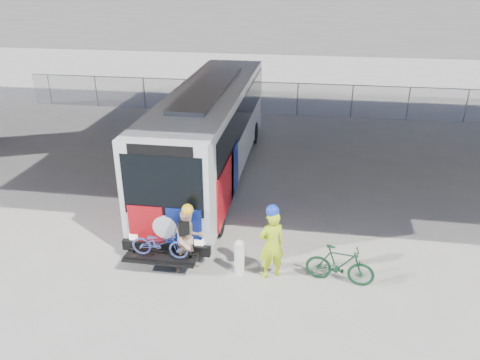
% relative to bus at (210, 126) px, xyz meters
% --- Properties ---
extents(ground, '(160.00, 160.00, 0.00)m').
position_rel_bus_xyz_m(ground, '(2.00, -2.88, -2.11)').
color(ground, '#9E9991').
rests_on(ground, ground).
extents(bus, '(2.67, 12.90, 3.69)m').
position_rel_bus_xyz_m(bus, '(0.00, 0.00, 0.00)').
color(bus, silver).
rests_on(bus, ground).
extents(overpass, '(40.00, 16.00, 7.95)m').
position_rel_bus_xyz_m(overpass, '(2.00, 1.12, 4.43)').
color(overpass, '#605E59').
rests_on(overpass, ground).
extents(chainlink_fence, '(30.00, 0.06, 30.00)m').
position_rel_bus_xyz_m(chainlink_fence, '(2.00, 9.12, -0.69)').
color(chainlink_fence, gray).
rests_on(chainlink_fence, ground).
extents(bollard, '(0.27, 0.27, 1.04)m').
position_rel_bus_xyz_m(bollard, '(2.13, -6.33, -1.55)').
color(bollard, silver).
rests_on(bollard, ground).
extents(cyclist_hivis, '(0.86, 0.75, 2.17)m').
position_rel_bus_xyz_m(cyclist_hivis, '(2.99, -6.33, -1.06)').
color(cyclist_hivis, '#C5E918').
rests_on(cyclist_hivis, ground).
extents(cyclist_tan, '(1.13, 1.08, 2.01)m').
position_rel_bus_xyz_m(cyclist_tan, '(0.75, -6.34, -1.16)').
color(cyclist_tan, tan).
rests_on(cyclist_tan, ground).
extents(bike_parked, '(1.87, 0.78, 1.09)m').
position_rel_bus_xyz_m(bike_parked, '(4.81, -6.33, -1.57)').
color(bike_parked, '#123920').
rests_on(bike_parked, ground).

